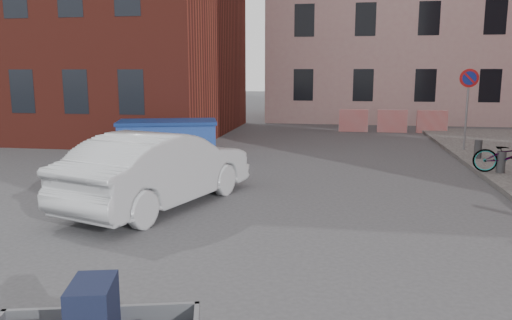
# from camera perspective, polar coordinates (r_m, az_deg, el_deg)

# --- Properties ---
(ground) EXTENTS (120.00, 120.00, 0.00)m
(ground) POSITION_cam_1_polar(r_m,az_deg,el_deg) (8.49, -3.86, -8.38)
(ground) COLOR #38383A
(ground) RESTS_ON ground
(far_building) EXTENTS (6.00, 6.00, 8.00)m
(far_building) POSITION_cam_1_polar(r_m,az_deg,el_deg) (37.02, -27.24, 11.04)
(far_building) COLOR maroon
(far_building) RESTS_ON ground
(no_parking_sign) EXTENTS (0.60, 0.09, 2.65)m
(no_parking_sign) POSITION_cam_1_polar(r_m,az_deg,el_deg) (17.80, 23.09, 7.14)
(no_parking_sign) COLOR gray
(no_parking_sign) RESTS_ON sidewalk
(barriers) EXTENTS (4.70, 0.18, 1.00)m
(barriers) POSITION_cam_1_polar(r_m,az_deg,el_deg) (23.05, 15.31, 4.30)
(barriers) COLOR red
(barriers) RESTS_ON ground
(dumpster) EXTENTS (3.24, 2.29, 1.23)m
(dumpster) POSITION_cam_1_polar(r_m,az_deg,el_deg) (15.36, -10.05, 2.21)
(dumpster) COLOR #1E3E92
(dumpster) RESTS_ON ground
(silver_car) EXTENTS (2.94, 4.86, 1.51)m
(silver_car) POSITION_cam_1_polar(r_m,az_deg,el_deg) (10.20, -10.87, -0.99)
(silver_car) COLOR #ADB0B5
(silver_car) RESTS_ON ground
(bicycle) EXTENTS (1.85, 0.90, 0.93)m
(bicycle) POSITION_cam_1_polar(r_m,az_deg,el_deg) (14.21, 27.09, 0.48)
(bicycle) COLOR black
(bicycle) RESTS_ON sidewalk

